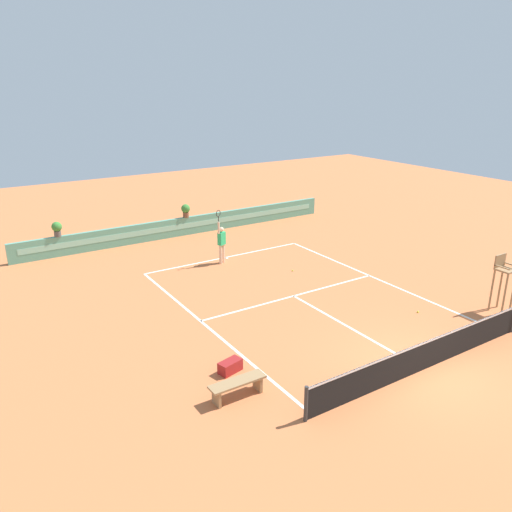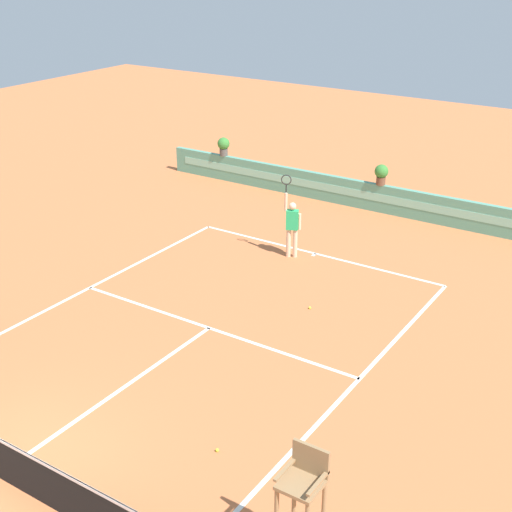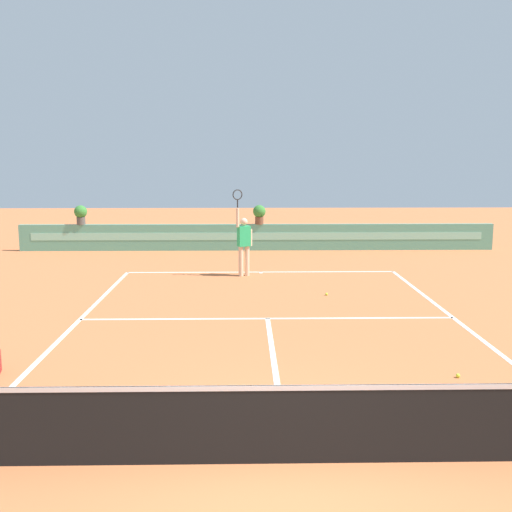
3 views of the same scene
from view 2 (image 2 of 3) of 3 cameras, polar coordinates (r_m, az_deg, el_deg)
ground_plane at (r=17.62m, az=-4.54°, el=-6.28°), size 60.00×60.00×0.00m
court_lines at (r=18.11m, az=-3.16°, el=-5.32°), size 8.32×11.94×0.01m
back_wall_barrier at (r=25.65m, az=9.68°, el=4.59°), size 18.00×0.21×1.00m
umpire_chair at (r=11.10m, az=3.76°, el=-18.60°), size 0.60×0.60×2.14m
tennis_player at (r=21.40m, az=2.88°, el=2.53°), size 0.58×0.34×2.58m
tennis_ball_near_baseline at (r=13.97m, az=-3.11°, el=-15.18°), size 0.07×0.07×0.07m
tennis_ball_mid_court at (r=18.77m, az=4.31°, el=-4.13°), size 0.07×0.07×0.07m
potted_plant_centre at (r=25.35m, az=9.95°, el=6.51°), size 0.48×0.48×0.72m
potted_plant_far_left at (r=28.54m, az=-2.60°, el=8.80°), size 0.48×0.48×0.72m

